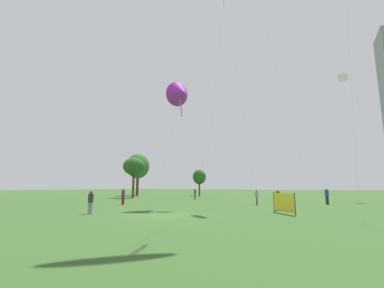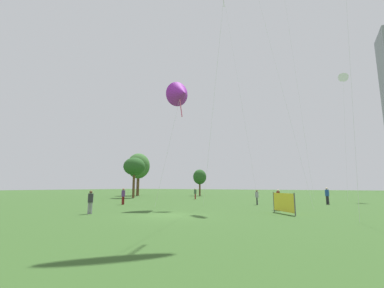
% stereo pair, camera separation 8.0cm
% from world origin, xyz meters
% --- Properties ---
extents(ground, '(280.00, 280.00, 0.00)m').
position_xyz_m(ground, '(0.00, 0.00, 0.00)').
color(ground, '#335623').
extents(person_standing_0, '(0.35, 0.35, 1.58)m').
position_xyz_m(person_standing_0, '(1.61, 13.52, 0.91)').
color(person_standing_0, '#2D2D33').
rests_on(person_standing_0, ground).
extents(person_standing_1, '(0.37, 0.37, 1.66)m').
position_xyz_m(person_standing_1, '(-5.36, -2.30, 0.96)').
color(person_standing_1, gray).
rests_on(person_standing_1, ground).
extents(person_standing_2, '(0.36, 0.36, 1.64)m').
position_xyz_m(person_standing_2, '(3.60, 14.64, 0.95)').
color(person_standing_2, '#2D2D33').
rests_on(person_standing_2, ground).
extents(person_standing_3, '(0.41, 0.41, 1.84)m').
position_xyz_m(person_standing_3, '(7.98, 18.32, 1.06)').
color(person_standing_3, '#2D2D33').
rests_on(person_standing_3, ground).
extents(person_standing_4, '(0.37, 0.37, 1.68)m').
position_xyz_m(person_standing_4, '(-10.43, 20.11, 0.97)').
color(person_standing_4, maroon).
rests_on(person_standing_4, ground).
extents(person_standing_5, '(0.39, 0.39, 1.76)m').
position_xyz_m(person_standing_5, '(-10.68, 5.72, 1.01)').
color(person_standing_5, maroon).
rests_on(person_standing_5, ground).
extents(kite_flying_4, '(3.44, 3.29, 12.73)m').
position_xyz_m(kite_flying_4, '(-3.38, 6.15, 11.30)').
color(kite_flying_4, silver).
rests_on(kite_flying_4, ground).
extents(kite_flying_6, '(1.61, 5.38, 19.73)m').
position_xyz_m(kite_flying_6, '(10.27, 31.63, 18.95)').
color(kite_flying_6, silver).
rests_on(kite_flying_6, ground).
extents(park_tree_0, '(3.75, 3.75, 6.98)m').
position_xyz_m(park_tree_0, '(-22.09, 18.51, 5.38)').
color(park_tree_0, brown).
rests_on(park_tree_0, ground).
extents(park_tree_1, '(2.79, 2.79, 5.52)m').
position_xyz_m(park_tree_1, '(-17.56, 33.28, 3.91)').
color(park_tree_1, brown).
rests_on(park_tree_1, ground).
extents(park_tree_2, '(4.90, 4.90, 9.10)m').
position_xyz_m(park_tree_2, '(-29.37, 26.97, 6.32)').
color(park_tree_2, brown).
rests_on(park_tree_2, ground).
extents(event_banner, '(2.02, 2.00, 1.52)m').
position_xyz_m(event_banner, '(6.40, 5.40, 0.80)').
color(event_banner, '#4C4C4C').
rests_on(event_banner, ground).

